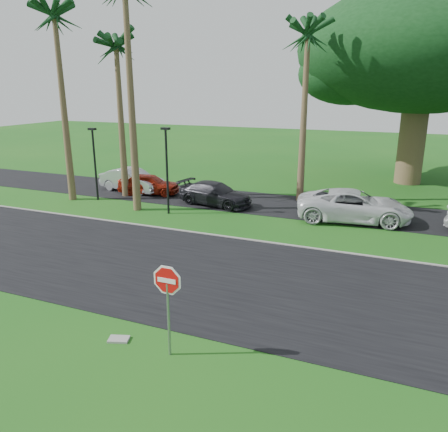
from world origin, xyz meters
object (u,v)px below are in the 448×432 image
object	(u,v)px
car_red	(149,184)
car_minivan	(354,206)
car_dark	(215,194)
stop_sign_near	(168,292)
car_silver	(132,180)

from	to	relation	value
car_red	car_minivan	distance (m)	12.88
car_red	car_dark	distance (m)	5.05
stop_sign_near	car_minivan	xyz separation A→B (m)	(3.00, 13.91, -0.98)
car_silver	car_red	xyz separation A→B (m)	(1.46, -0.28, -0.08)
stop_sign_near	car_dark	bearing A→B (deg)	108.98
stop_sign_near	car_silver	distance (m)	18.97
car_red	car_dark	bearing A→B (deg)	-112.25
car_minivan	car_red	bearing A→B (deg)	77.31
car_minivan	stop_sign_near	bearing A→B (deg)	159.67
car_silver	car_minivan	bearing A→B (deg)	-86.97
stop_sign_near	car_red	xyz separation A→B (m)	(-9.84, 14.93, -1.11)
stop_sign_near	car_dark	xyz separation A→B (m)	(-4.86, 14.12, -1.12)
stop_sign_near	car_red	size ratio (longest dim) A/B	0.67
stop_sign_near	car_silver	world-z (taller)	stop_sign_near
stop_sign_near	car_red	bearing A→B (deg)	123.38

